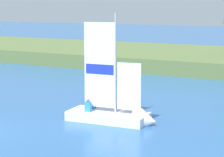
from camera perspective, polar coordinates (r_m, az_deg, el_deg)
shore_bank at (r=40.81m, az=8.30°, el=2.77°), size 80.00×14.20×1.20m
sailboat at (r=20.14m, az=1.34°, el=-4.78°), size 4.36×1.86×5.53m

